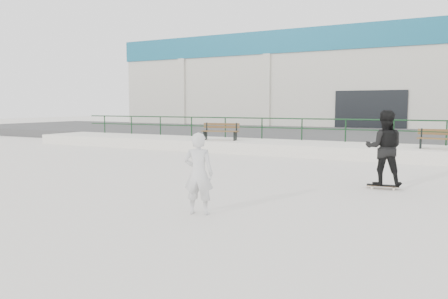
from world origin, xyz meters
The scene contains 10 objects.
ground centered at (0.00, 0.00, 0.00)m, with size 120.00×120.00×0.00m, color silver.
ledge centered at (0.00, 9.50, 0.25)m, with size 30.00×3.00×0.50m, color silver.
parking_strip centered at (0.00, 18.00, 0.25)m, with size 60.00×14.00×0.50m, color #3C3C3C.
railing centered at (0.00, 10.80, 1.24)m, with size 28.00×0.06×1.03m.
commercial_building centered at (0.00, 31.99, 4.58)m, with size 44.20×16.33×8.00m.
bench_left centered at (-4.42, 9.16, 0.90)m, with size 1.81×0.86×0.80m.
bench_right centered at (4.83, 9.15, 0.87)m, with size 1.63×0.51×0.75m.
skateboard centered at (3.63, 2.72, 0.07)m, with size 0.80×0.28×0.09m.
standing_skater centered at (3.63, 2.72, 1.04)m, with size 0.92×0.72×1.90m, color black.
seated_skater centered at (0.79, -1.69, 0.80)m, with size 0.58×0.38×1.60m, color silver.
Camera 1 is at (5.04, -8.87, 2.11)m, focal length 35.00 mm.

